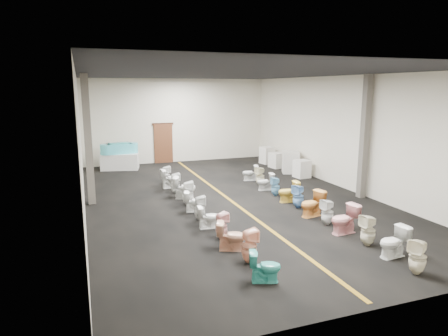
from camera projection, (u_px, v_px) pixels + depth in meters
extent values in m
plane|color=black|center=(228.00, 198.00, 14.76)|extent=(16.00, 16.00, 0.00)
plane|color=black|center=(228.00, 74.00, 13.87)|extent=(16.00, 16.00, 0.00)
plane|color=beige|center=(177.00, 121.00, 21.70)|extent=(10.00, 0.00, 10.00)
plane|color=beige|center=(387.00, 192.00, 6.94)|extent=(10.00, 0.00, 10.00)
plane|color=beige|center=(81.00, 145.00, 12.66)|extent=(0.00, 16.00, 16.00)
plane|color=beige|center=(345.00, 133.00, 15.97)|extent=(0.00, 16.00, 16.00)
cube|color=#906514|center=(228.00, 198.00, 14.76)|extent=(0.12, 15.60, 0.01)
cube|color=#562D19|center=(163.00, 144.00, 21.62)|extent=(1.00, 0.10, 2.10)
cube|color=#331C11|center=(163.00, 124.00, 21.41)|extent=(1.15, 0.08, 0.10)
cube|color=#59544C|center=(88.00, 140.00, 13.67)|extent=(0.25, 0.25, 4.50)
cube|color=#59544C|center=(365.00, 137.00, 14.51)|extent=(0.25, 0.25, 4.50)
cube|color=silver|center=(120.00, 161.00, 19.96)|extent=(1.95, 1.28, 0.80)
cube|color=#46BBCA|center=(119.00, 149.00, 19.83)|extent=(1.27, 0.80, 0.50)
cylinder|color=#46BBCA|center=(107.00, 149.00, 19.56)|extent=(0.66, 0.66, 0.50)
cylinder|color=#46BBCA|center=(131.00, 148.00, 20.10)|extent=(0.66, 0.66, 0.50)
cube|color=teal|center=(119.00, 145.00, 19.79)|extent=(1.05, 0.58, 0.20)
cube|color=silver|center=(302.00, 169.00, 18.15)|extent=(0.68, 0.68, 0.79)
cube|color=silver|center=(291.00, 162.00, 19.10)|extent=(1.00, 1.00, 1.05)
cube|color=silver|center=(277.00, 160.00, 20.40)|extent=(0.78, 0.78, 0.77)
cube|color=silver|center=(267.00, 155.00, 21.49)|extent=(0.74, 0.74, 0.90)
imported|color=teal|center=(265.00, 267.00, 8.37)|extent=(0.75, 0.57, 0.67)
imported|color=#F5AE8D|center=(249.00, 246.00, 9.28)|extent=(0.38, 0.37, 0.82)
imported|color=#E0A281|center=(231.00, 236.00, 10.01)|extent=(0.82, 0.66, 0.74)
imported|color=#DB9995|center=(221.00, 226.00, 10.76)|extent=(0.42, 0.41, 0.74)
imported|color=white|center=(209.00, 217.00, 11.60)|extent=(0.69, 0.44, 0.67)
imported|color=silver|center=(200.00, 208.00, 12.31)|extent=(0.39, 0.38, 0.76)
imported|color=white|center=(195.00, 201.00, 13.13)|extent=(0.75, 0.54, 0.69)
imported|color=white|center=(188.00, 193.00, 13.92)|extent=(0.43, 0.42, 0.84)
imported|color=white|center=(184.00, 187.00, 14.69)|extent=(0.92, 0.71, 0.83)
imported|color=white|center=(175.00, 183.00, 15.46)|extent=(0.36, 0.36, 0.79)
imported|color=white|center=(170.00, 178.00, 16.28)|extent=(0.78, 0.47, 0.78)
imported|color=white|center=(166.00, 175.00, 16.99)|extent=(0.38, 0.38, 0.76)
imported|color=beige|center=(418.00, 257.00, 8.70)|extent=(0.48, 0.47, 0.81)
imported|color=white|center=(394.00, 242.00, 9.58)|extent=(0.78, 0.49, 0.76)
imported|color=beige|center=(368.00, 230.00, 10.28)|extent=(0.40, 0.40, 0.83)
imported|color=pink|center=(344.00, 219.00, 11.14)|extent=(0.86, 0.54, 0.83)
imported|color=silver|center=(327.00, 212.00, 11.86)|extent=(0.40, 0.39, 0.78)
imported|color=#E89946|center=(312.00, 204.00, 12.63)|extent=(0.88, 0.61, 0.83)
imported|color=#6FA0D3|center=(298.00, 196.00, 13.51)|extent=(0.49, 0.48, 0.82)
imported|color=yellow|center=(288.00, 192.00, 14.23)|extent=(0.78, 0.50, 0.75)
imported|color=#71B0D4|center=(275.00, 186.00, 15.06)|extent=(0.38, 0.38, 0.73)
imported|color=silver|center=(265.00, 182.00, 15.89)|extent=(0.72, 0.48, 0.69)
imported|color=beige|center=(260.00, 176.00, 16.66)|extent=(0.43, 0.43, 0.79)
imported|color=silver|center=(250.00, 173.00, 17.55)|extent=(0.75, 0.55, 0.69)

